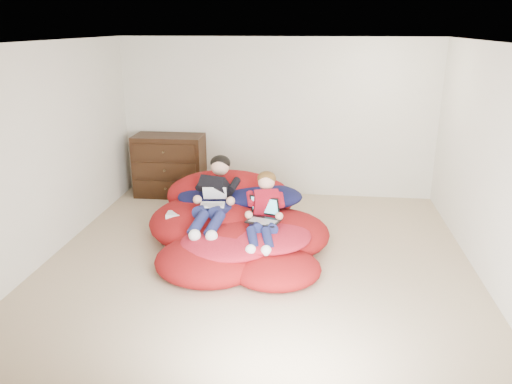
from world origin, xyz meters
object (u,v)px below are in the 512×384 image
beanbag_pile (235,227)px  laptop_black (264,214)px  older_boy (215,193)px  dresser (170,165)px  younger_boy (264,208)px  laptop_white (213,200)px

beanbag_pile → laptop_black: 0.60m
older_boy → laptop_black: bearing=-30.9°
older_boy → dresser: bearing=122.2°
younger_boy → laptop_black: younger_boy is taller
laptop_black → older_boy: bearing=149.1°
dresser → older_boy: size_ratio=0.86×
beanbag_pile → dresser: bearing=126.6°
dresser → younger_boy: size_ratio=1.10×
dresser → younger_boy: (1.77, -2.13, 0.13)m
younger_boy → dresser: bearing=129.8°
dresser → beanbag_pile: 2.31m
dresser → beanbag_pile: size_ratio=0.47×
younger_boy → laptop_white: younger_boy is taller
laptop_white → older_boy: bearing=90.0°
older_boy → laptop_black: (0.65, -0.39, -0.11)m
dresser → laptop_white: bearing=-59.6°
beanbag_pile → older_boy: size_ratio=1.83×
older_boy → beanbag_pile: bearing=-14.8°
younger_boy → laptop_black: size_ratio=2.29×
younger_boy → laptop_white: 0.69m
dresser → laptop_black: bearing=-50.8°
laptop_black → younger_boy: bearing=90.0°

